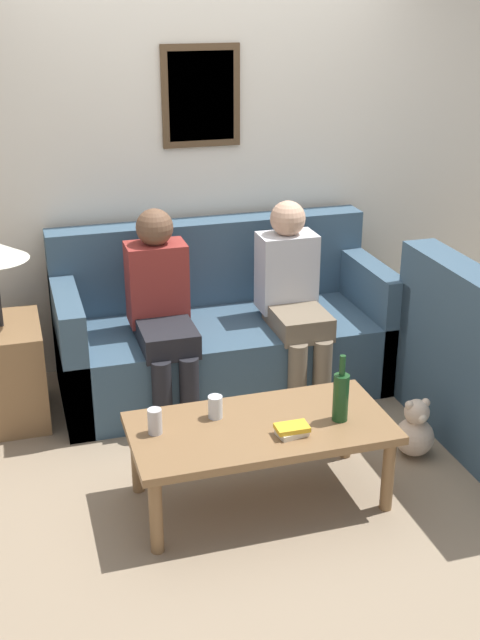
% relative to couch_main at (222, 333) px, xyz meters
% --- Properties ---
extents(ground_plane, '(16.00, 16.00, 0.00)m').
position_rel_couch_main_xyz_m(ground_plane, '(0.00, -0.54, -0.33)').
color(ground_plane, gray).
extents(wall_back, '(9.00, 0.08, 2.60)m').
position_rel_couch_main_xyz_m(wall_back, '(0.00, 0.46, 0.97)').
color(wall_back, silver).
rests_on(wall_back, ground_plane).
extents(couch_main, '(1.99, 0.89, 0.97)m').
position_rel_couch_main_xyz_m(couch_main, '(0.00, 0.00, 0.00)').
color(couch_main, '#385166').
rests_on(couch_main, ground_plane).
extents(coffee_table, '(1.23, 0.60, 0.42)m').
position_rel_couch_main_xyz_m(coffee_table, '(-0.16, -1.27, 0.03)').
color(coffee_table, olive).
rests_on(coffee_table, ground_plane).
extents(wine_bottle, '(0.07, 0.07, 0.33)m').
position_rel_couch_main_xyz_m(wine_bottle, '(0.21, -1.34, 0.21)').
color(wine_bottle, '#19421E').
rests_on(wine_bottle, coffee_table).
extents(drinking_glass, '(0.07, 0.07, 0.11)m').
position_rel_couch_main_xyz_m(drinking_glass, '(-0.34, -1.15, 0.14)').
color(drinking_glass, silver).
rests_on(drinking_glass, coffee_table).
extents(book_stack, '(0.15, 0.11, 0.05)m').
position_rel_couch_main_xyz_m(book_stack, '(-0.05, -1.40, 0.11)').
color(book_stack, beige).
rests_on(book_stack, coffee_table).
extents(soda_can, '(0.07, 0.07, 0.12)m').
position_rel_couch_main_xyz_m(soda_can, '(-0.64, -1.21, 0.15)').
color(soda_can, '#BCBCC1').
rests_on(soda_can, coffee_table).
extents(person_left, '(0.34, 0.61, 1.17)m').
position_rel_couch_main_xyz_m(person_left, '(-0.41, -0.21, 0.31)').
color(person_left, black).
rests_on(person_left, ground_plane).
extents(person_right, '(0.34, 0.60, 1.16)m').
position_rel_couch_main_xyz_m(person_right, '(0.38, -0.21, 0.30)').
color(person_right, '#756651').
rests_on(person_right, ground_plane).
extents(teddy_bear, '(0.21, 0.21, 0.32)m').
position_rel_couch_main_xyz_m(teddy_bear, '(0.75, -1.12, -0.19)').
color(teddy_bear, beige).
rests_on(teddy_bear, ground_plane).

